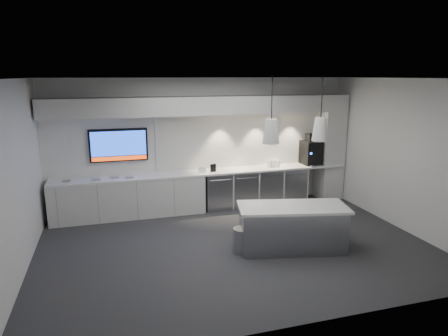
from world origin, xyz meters
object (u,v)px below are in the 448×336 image
object	(u,v)px
bin	(242,240)
coffee_machine	(311,152)
wall_tv	(119,145)
island	(292,227)

from	to	relation	value
bin	coffee_machine	size ratio (longest dim) A/B	0.57
wall_tv	coffee_machine	xyz separation A→B (m)	(4.57, -0.25, -0.35)
bin	coffee_machine	distance (m)	3.75
island	bin	distance (m)	0.93
wall_tv	bin	distance (m)	3.59
coffee_machine	island	bearing A→B (deg)	-125.39
wall_tv	coffee_machine	world-z (taller)	wall_tv
wall_tv	bin	xyz separation A→B (m)	(1.93, -2.72, -1.34)
coffee_machine	bin	bearing A→B (deg)	-138.51
island	coffee_machine	size ratio (longest dim) A/B	2.69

